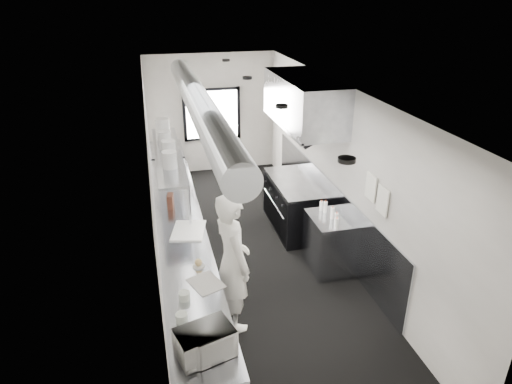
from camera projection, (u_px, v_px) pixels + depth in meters
floor at (250, 253)px, 7.74m from camera, size 3.00×8.00×0.01m
ceiling at (249, 89)px, 6.58m from camera, size 3.00×8.00×0.01m
wall_back at (212, 114)px, 10.69m from camera, size 3.00×0.02×2.80m
wall_front at (361, 365)px, 3.62m from camera, size 3.00×0.02×2.80m
wall_left at (153, 187)px, 6.84m from camera, size 0.02×8.00×2.80m
wall_right at (338, 169)px, 7.48m from camera, size 0.02×8.00×2.80m
wall_cladding at (327, 208)px, 8.09m from camera, size 0.03×5.50×1.10m
hvac_duct at (198, 102)px, 6.88m from camera, size 0.40×6.40×0.40m
service_window at (212, 114)px, 10.66m from camera, size 1.36×0.05×1.25m
exhaust_hood at (303, 102)px, 7.60m from camera, size 0.81×2.20×0.88m
prep_counter at (183, 255)px, 6.86m from camera, size 0.70×6.00×0.90m
pass_shelf at (169, 155)px, 7.73m from camera, size 0.45×3.00×0.68m
range at (296, 205)px, 8.39m from camera, size 0.88×1.60×0.94m
bottle_station at (330, 243)px, 7.18m from camera, size 0.65×0.80×0.90m
far_work_table at (168, 168)px, 10.14m from camera, size 0.70×1.20×0.90m
notice_sheet_a at (371, 187)px, 6.33m from camera, size 0.02×0.28×0.38m
notice_sheet_b at (383, 201)px, 6.04m from camera, size 0.02×0.28×0.38m
line_cook at (233, 262)px, 5.76m from camera, size 0.61×0.79×1.92m
microwave at (205, 343)px, 4.34m from camera, size 0.58×0.50×0.30m
deli_tub_a at (182, 318)px, 4.82m from camera, size 0.15×0.15×0.10m
deli_tub_b at (184, 296)px, 5.15m from camera, size 0.16×0.16×0.09m
newspaper at (206, 283)px, 5.45m from camera, size 0.47×0.51×0.01m
small_plate at (199, 266)px, 5.77m from camera, size 0.19×0.19×0.01m
pastry at (198, 262)px, 5.75m from camera, size 0.10×0.10×0.10m
cutting_board at (188, 230)px, 6.61m from camera, size 0.58×0.69×0.02m
knife_block at (170, 201)px, 7.28m from camera, size 0.12×0.21×0.22m
plate_stack_a at (170, 160)px, 7.02m from camera, size 0.28×0.28×0.27m
plate_stack_b at (169, 149)px, 7.43m from camera, size 0.23×0.23×0.29m
plate_stack_c at (165, 140)px, 7.84m from camera, size 0.24×0.24×0.32m
plate_stack_d at (163, 129)px, 8.30m from camera, size 0.27×0.27×0.40m
squeeze_bottle_a at (337, 223)px, 6.65m from camera, size 0.07×0.07×0.17m
squeeze_bottle_b at (336, 219)px, 6.78m from camera, size 0.07×0.07×0.17m
squeeze_bottle_c at (332, 213)px, 6.93m from camera, size 0.08×0.08×0.19m
squeeze_bottle_d at (325, 207)px, 7.12m from camera, size 0.06×0.06×0.18m
squeeze_bottle_e at (321, 206)px, 7.18m from camera, size 0.06×0.06×0.16m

